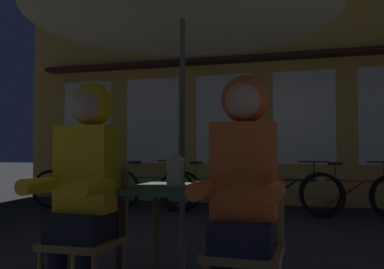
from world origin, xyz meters
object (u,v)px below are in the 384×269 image
at_px(bicycle_nearest, 79,188).
at_px(bicycle_second, 149,189).
at_px(lantern, 175,169).
at_px(bicycle_fourth, 288,192).
at_px(book, 210,183).
at_px(person_right_hooded, 243,175).
at_px(cafe_table, 182,202).
at_px(person_left_hooded, 85,172).
at_px(chair_right, 245,240).
at_px(chair_left, 89,230).
at_px(bicycle_third, 213,190).
at_px(bicycle_fifth, 355,194).

height_order(bicycle_nearest, bicycle_second, same).
bearing_deg(lantern, bicycle_second, 114.43).
relative_size(lantern, bicycle_second, 0.14).
distance_m(bicycle_fourth, book, 3.81).
xyz_separation_m(person_right_hooded, bicycle_fourth, (-0.01, 4.35, -0.50)).
xyz_separation_m(bicycle_second, book, (1.96, -3.69, 0.41)).
distance_m(cafe_table, book, 0.24).
bearing_deg(bicycle_fourth, bicycle_nearest, -177.02).
xyz_separation_m(lantern, bicycle_nearest, (-3.04, 3.82, -0.51)).
height_order(lantern, person_left_hooded, person_left_hooded).
bearing_deg(book, bicycle_fourth, 70.53).
xyz_separation_m(lantern, book, (0.18, 0.23, -0.11)).
xyz_separation_m(person_right_hooded, bicycle_nearest, (-3.54, 4.17, -0.50)).
bearing_deg(book, person_right_hooded, -75.26).
distance_m(lantern, chair_right, 0.69).
relative_size(chair_left, book, 4.35).
bearing_deg(cafe_table, chair_left, -142.45).
bearing_deg(bicycle_third, bicycle_fifth, -0.74).
bearing_deg(person_right_hooded, bicycle_third, 105.41).
xyz_separation_m(chair_right, bicycle_nearest, (-3.54, 4.11, -0.14)).
xyz_separation_m(person_left_hooded, person_right_hooded, (0.96, 0.00, 0.00)).
bearing_deg(person_right_hooded, bicycle_nearest, 130.36).
xyz_separation_m(cafe_table, book, (0.16, 0.15, 0.11)).
bearing_deg(bicycle_fifth, person_left_hooded, -113.62).
relative_size(lantern, bicycle_nearest, 0.14).
relative_size(bicycle_second, bicycle_fifth, 1.01).
bearing_deg(lantern, bicycle_nearest, 128.50).
bearing_deg(bicycle_fifth, bicycle_second, -177.89).
bearing_deg(chair_right, person_left_hooded, -176.61).
relative_size(chair_left, bicycle_third, 0.52).
height_order(chair_left, person_left_hooded, person_left_hooded).
bearing_deg(cafe_table, bicycle_second, 115.15).
distance_m(chair_left, bicycle_fifth, 4.74).
height_order(cafe_table, bicycle_nearest, bicycle_nearest).
xyz_separation_m(bicycle_second, bicycle_fifth, (3.24, 0.12, 0.00)).
bearing_deg(bicycle_nearest, book, -48.14).
distance_m(chair_left, bicycle_third, 4.37).
height_order(chair_right, bicycle_fourth, chair_right).
distance_m(bicycle_third, bicycle_fourth, 1.21).
distance_m(lantern, bicycle_fourth, 4.07).
distance_m(person_right_hooded, bicycle_nearest, 5.49).
xyz_separation_m(chair_left, chair_right, (0.96, 0.00, 0.00)).
xyz_separation_m(bicycle_fourth, book, (-0.32, -3.78, 0.41)).
bearing_deg(person_left_hooded, bicycle_fourth, 77.64).
xyz_separation_m(lantern, person_left_hooded, (-0.46, -0.35, -0.01)).
distance_m(chair_right, bicycle_nearest, 5.43).
xyz_separation_m(person_left_hooded, bicycle_second, (-1.32, 4.27, -0.50)).
distance_m(lantern, bicycle_fifth, 4.33).
bearing_deg(bicycle_second, bicycle_fourth, 2.14).
height_order(bicycle_second, bicycle_fourth, same).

